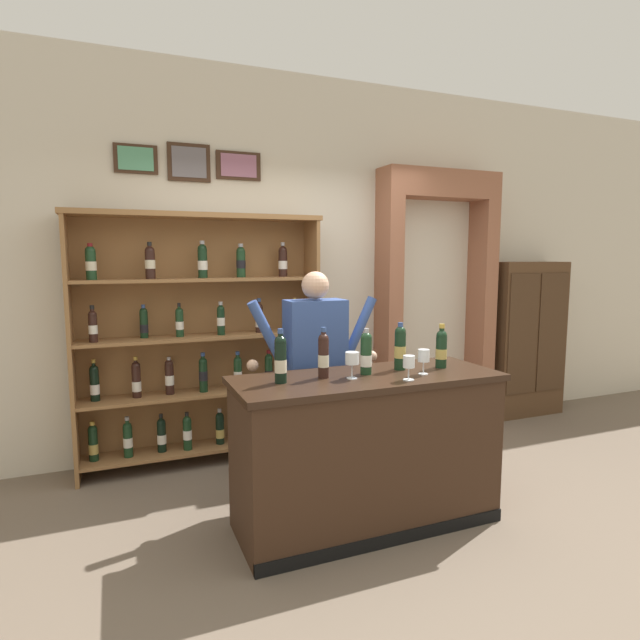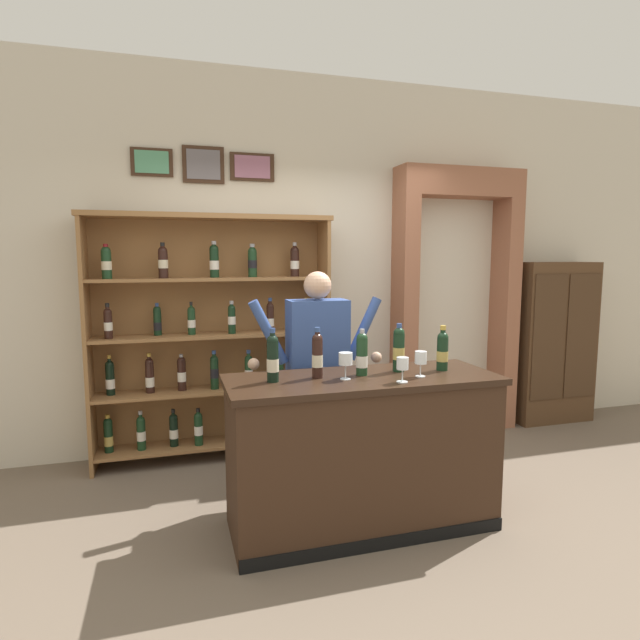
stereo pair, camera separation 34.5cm
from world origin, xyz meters
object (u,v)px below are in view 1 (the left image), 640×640
Objects in this scene: side_cabinet at (524,338)px; tasting_counter at (367,450)px; tasting_bottle_brunello at (323,355)px; shopkeeper at (315,358)px; tasting_bottle_chianti at (400,347)px; wine_glass_spare at (352,360)px; tasting_bottle_bianco at (281,359)px; tasting_bottle_super_tuscan at (441,348)px; wine_shelf at (201,336)px; wine_glass_left at (409,363)px; tasting_bottle_prosecco at (366,353)px; wine_glass_right at (424,357)px.

side_cabinet is 0.98× the size of tasting_counter.
shopkeeper is at bearing 73.82° from tasting_bottle_brunello.
tasting_bottle_brunello is (-0.15, -0.50, 0.12)m from shopkeeper.
tasting_bottle_chianti is 0.42m from wine_glass_spare.
tasting_bottle_bianco reaches higher than tasting_bottle_super_tuscan.
wine_shelf reaches higher than tasting_bottle_super_tuscan.
wine_glass_left is (0.30, -0.75, 0.08)m from shopkeeper.
wine_shelf reaches higher than wine_glass_left.
tasting_bottle_chianti is at bearing 2.69° from tasting_bottle_brunello.
tasting_bottle_brunello is 1.06× the size of tasting_bottle_super_tuscan.
side_cabinet is 2.56m from tasting_bottle_super_tuscan.
wine_glass_left is at bearing -59.52° from wine_shelf.
tasting_bottle_bianco is at bearing 179.85° from tasting_bottle_super_tuscan.
tasting_bottle_bianco is 1.03× the size of tasting_bottle_chianti.
tasting_bottle_super_tuscan is at bearing -1.64° from tasting_bottle_brunello.
shopkeeper is 0.60m from wine_glass_spare.
tasting_bottle_brunello is at bearing 151.04° from wine_glass_left.
shopkeeper is at bearing -53.17° from wine_shelf.
wine_glass_right is (0.33, -0.14, -0.02)m from tasting_bottle_prosecco.
shopkeeper is (-0.13, 0.55, 0.50)m from tasting_counter.
tasting_counter is 0.62m from tasting_bottle_prosecco.
tasting_bottle_chianti is (0.55, 0.03, 0.01)m from tasting_bottle_brunello.
tasting_bottle_bianco is 1.95× the size of wine_glass_spare.
wine_shelf is 6.56× the size of tasting_bottle_brunello.
tasting_bottle_bianco reaches higher than wine_glass_left.
shopkeeper is (0.66, -0.88, -0.07)m from wine_shelf.
wine_shelf is 6.57× the size of tasting_bottle_chianti.
tasting_bottle_bianco is 1.09× the size of tasting_bottle_super_tuscan.
wine_glass_spare is at bearing -161.87° from tasting_counter.
wine_glass_right is at bearing -53.64° from wine_shelf.
wine_glass_left is (0.16, -0.24, -0.03)m from tasting_bottle_prosecco.
tasting_bottle_prosecco is 0.36m from wine_glass_right.
wine_shelf reaches higher than side_cabinet.
wine_glass_left is at bearing -68.18° from shopkeeper.
tasting_bottle_super_tuscan is 0.45m from wine_glass_left.
tasting_bottle_chianti reaches higher than tasting_counter.
shopkeeper is at bearing 51.02° from tasting_bottle_bianco.
tasting_bottle_chianti is (1.06, -1.36, 0.06)m from wine_shelf.
side_cabinet is 10.05× the size of wine_glass_spare.
tasting_bottle_brunello is at bearing 166.44° from wine_glass_right.
tasting_bottle_bianco is at bearing 162.68° from wine_glass_left.
shopkeeper is at bearing 90.45° from wine_glass_spare.
wine_glass_left is 0.34m from wine_glass_spare.
wine_glass_spare is (-0.13, -0.08, -0.02)m from tasting_bottle_prosecco.
wine_glass_left is (-2.49, -1.67, 0.25)m from side_cabinet.
side_cabinet is 3.05m from tasting_counter.
wine_glass_right is 0.20m from wine_glass_left.
wine_glass_left is at bearing -146.20° from side_cabinet.
wine_glass_spare is (0.00, -0.59, 0.10)m from shopkeeper.
wine_shelf is 1.91m from wine_glass_right.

